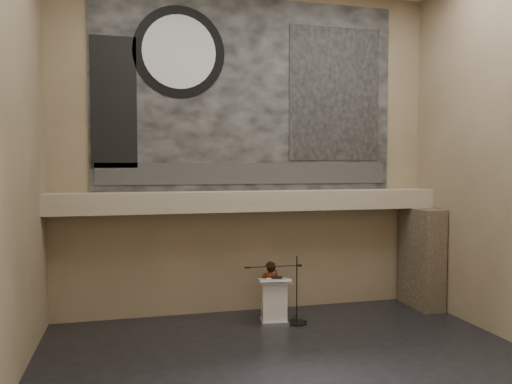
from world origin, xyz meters
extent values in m
plane|color=black|center=(0.00, 0.00, 0.00)|extent=(10.00, 10.00, 0.00)
cube|color=#78654C|center=(0.00, 4.00, 4.25)|extent=(10.00, 0.02, 8.50)
cube|color=#78654C|center=(0.00, -4.00, 4.25)|extent=(10.00, 0.02, 8.50)
cube|color=#78654C|center=(-5.00, 0.00, 4.25)|extent=(0.02, 8.00, 8.50)
cube|color=gray|center=(0.00, 3.60, 2.95)|extent=(10.00, 0.80, 0.50)
cylinder|color=#B2893D|center=(-1.60, 3.55, 2.67)|extent=(0.04, 0.04, 0.06)
cylinder|color=#B2893D|center=(1.90, 3.55, 2.67)|extent=(0.04, 0.04, 0.06)
cube|color=black|center=(0.00, 3.97, 5.70)|extent=(8.00, 0.05, 5.00)
cube|color=#2B2B2B|center=(0.00, 3.93, 3.65)|extent=(7.76, 0.02, 0.55)
cylinder|color=black|center=(-1.80, 3.93, 6.70)|extent=(2.30, 0.02, 2.30)
cylinder|color=silver|center=(-1.80, 3.91, 6.70)|extent=(1.84, 0.02, 1.84)
cube|color=black|center=(2.40, 3.93, 5.80)|extent=(2.60, 0.02, 3.60)
cube|color=black|center=(-3.40, 3.93, 5.40)|extent=(1.10, 0.02, 3.20)
cube|color=#3F3326|center=(4.65, 3.15, 1.35)|extent=(0.60, 1.40, 2.70)
cube|color=silver|center=(0.34, 2.75, 0.04)|extent=(0.74, 0.60, 0.08)
cube|color=silver|center=(0.34, 2.75, 0.56)|extent=(0.64, 0.49, 0.96)
cube|color=silver|center=(0.34, 2.73, 1.07)|extent=(0.82, 0.63, 0.13)
cube|color=black|center=(0.42, 2.78, 1.12)|extent=(0.32, 0.29, 0.04)
cube|color=white|center=(0.26, 2.69, 1.10)|extent=(0.22, 0.30, 0.00)
imported|color=white|center=(0.37, 3.18, 0.72)|extent=(0.60, 0.47, 1.45)
cylinder|color=black|center=(0.88, 2.62, 0.01)|extent=(0.52, 0.52, 0.02)
cylinder|color=black|center=(0.88, 2.62, 0.83)|extent=(0.03, 0.03, 1.65)
cylinder|color=black|center=(0.27, 2.65, 1.42)|extent=(1.36, 0.09, 0.02)
camera|label=1|loc=(-3.04, -8.80, 3.85)|focal=35.00mm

